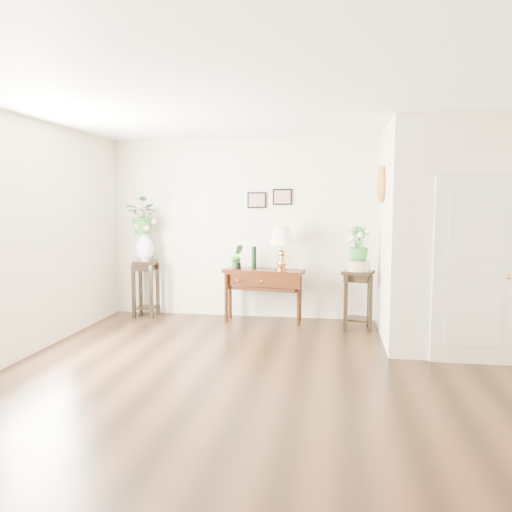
% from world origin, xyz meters
% --- Properties ---
extents(floor, '(6.00, 5.50, 0.02)m').
position_xyz_m(floor, '(0.00, 0.00, 0.00)').
color(floor, '#452919').
rests_on(floor, ground).
extents(ceiling, '(6.00, 5.50, 0.02)m').
position_xyz_m(ceiling, '(0.00, 0.00, 2.80)').
color(ceiling, white).
rests_on(ceiling, ground).
extents(wall_back, '(6.00, 0.02, 2.80)m').
position_xyz_m(wall_back, '(0.00, 2.75, 1.40)').
color(wall_back, beige).
rests_on(wall_back, ground).
extents(wall_front, '(6.00, 0.02, 2.80)m').
position_xyz_m(wall_front, '(0.00, -2.75, 1.40)').
color(wall_front, beige).
rests_on(wall_front, ground).
extents(wall_left, '(0.02, 5.50, 2.80)m').
position_xyz_m(wall_left, '(-3.00, 0.00, 1.40)').
color(wall_left, beige).
rests_on(wall_left, ground).
extents(partition, '(1.80, 1.95, 2.80)m').
position_xyz_m(partition, '(2.10, 1.77, 1.40)').
color(partition, beige).
rests_on(partition, floor).
extents(door, '(0.90, 0.05, 2.10)m').
position_xyz_m(door, '(2.10, 0.78, 1.05)').
color(door, beige).
rests_on(door, floor).
extents(art_print_left, '(0.30, 0.02, 0.25)m').
position_xyz_m(art_print_left, '(-0.65, 2.73, 1.85)').
color(art_print_left, black).
rests_on(art_print_left, wall_back).
extents(art_print_right, '(0.30, 0.02, 0.25)m').
position_xyz_m(art_print_right, '(-0.25, 2.73, 1.90)').
color(art_print_right, black).
rests_on(art_print_right, wall_back).
extents(wall_ornament, '(0.07, 0.51, 0.51)m').
position_xyz_m(wall_ornament, '(1.16, 1.90, 2.05)').
color(wall_ornament, orange).
rests_on(wall_ornament, partition).
extents(console_table, '(1.26, 0.61, 0.81)m').
position_xyz_m(console_table, '(-0.50, 2.39, 0.40)').
color(console_table, black).
rests_on(console_table, floor).
extents(table_lamp, '(0.42, 0.42, 0.66)m').
position_xyz_m(table_lamp, '(-0.22, 2.39, 1.16)').
color(table_lamp, '#C38544').
rests_on(table_lamp, console_table).
extents(green_vase, '(0.09, 0.09, 0.35)m').
position_xyz_m(green_vase, '(-0.64, 2.39, 0.98)').
color(green_vase, black).
rests_on(green_vase, console_table).
extents(potted_plant, '(0.25, 0.23, 0.36)m').
position_xyz_m(potted_plant, '(-0.90, 2.39, 0.99)').
color(potted_plant, '#2B722C').
rests_on(potted_plant, console_table).
extents(plant_stand_a, '(0.40, 0.40, 0.90)m').
position_xyz_m(plant_stand_a, '(-2.40, 2.46, 0.45)').
color(plant_stand_a, black).
rests_on(plant_stand_a, floor).
extents(porcelain_vase, '(0.31, 0.31, 0.48)m').
position_xyz_m(porcelain_vase, '(-2.40, 2.46, 1.12)').
color(porcelain_vase, white).
rests_on(porcelain_vase, plant_stand_a).
extents(lily_arrangement, '(0.67, 0.64, 0.59)m').
position_xyz_m(lily_arrangement, '(-2.40, 2.46, 1.59)').
color(lily_arrangement, '#2B722C').
rests_on(lily_arrangement, porcelain_vase).
extents(plant_stand_b, '(0.49, 0.49, 0.85)m').
position_xyz_m(plant_stand_b, '(0.90, 2.16, 0.42)').
color(plant_stand_b, black).
rests_on(plant_stand_b, floor).
extents(ceramic_bowl, '(0.39, 0.39, 0.14)m').
position_xyz_m(ceramic_bowl, '(0.90, 2.16, 0.93)').
color(ceramic_bowl, beige).
rests_on(ceramic_bowl, plant_stand_b).
extents(narcissus, '(0.38, 0.38, 0.52)m').
position_xyz_m(narcissus, '(0.90, 2.16, 1.22)').
color(narcissus, '#2B722C').
rests_on(narcissus, ceramic_bowl).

